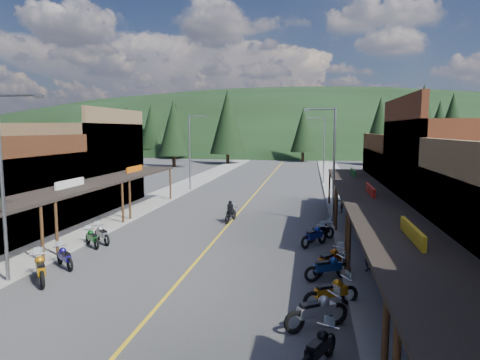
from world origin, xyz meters
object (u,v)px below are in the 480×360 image
at_px(pedestrian_east_b, 342,201).
at_px(pine_10, 173,128).
at_px(streetlight_3, 323,147).
at_px(bike_east_3, 319,347).
at_px(shop_west_3, 77,166).
at_px(rider_on_bike, 231,213).
at_px(pine_3, 303,130).
at_px(bike_east_6, 328,267).
at_px(pine_9, 439,130).
at_px(streetlight_0, 5,180).
at_px(pine_5, 452,122).
at_px(bike_west_6, 65,256).
at_px(bike_east_5, 331,291).
at_px(bike_east_9, 321,230).
at_px(shop_east_2, 473,188).
at_px(pine_7, 151,126).
at_px(shop_east_3, 423,184).
at_px(pine_0, 91,130).
at_px(bike_east_8, 314,235).
at_px(streetlight_2, 332,160).
at_px(streetlight_1, 191,149).
at_px(pedestrian_east_a, 368,254).
at_px(bike_west_8, 102,233).
at_px(pine_1, 176,126).
at_px(pine_2, 228,122).
at_px(pine_4, 380,126).
at_px(pine_11, 423,124).
at_px(bike_west_7, 92,237).
at_px(bike_west_5, 40,268).
at_px(bike_east_4, 317,310).
at_px(bike_east_7, 330,259).

bearing_deg(pedestrian_east_b, pine_10, -77.40).
xyz_separation_m(streetlight_3, bike_east_3, (-1.13, -40.43, -3.86)).
bearing_deg(shop_west_3, rider_on_bike, -14.96).
relative_size(pine_3, bike_east_6, 5.07).
distance_m(shop_west_3, pine_9, 50.71).
bearing_deg(streetlight_0, pedestrian_east_b, 49.69).
height_order(pine_5, bike_west_6, pine_5).
height_order(bike_east_5, bike_east_9, bike_east_5).
xyz_separation_m(shop_east_2, pine_7, (-45.78, 74.30, 3.72)).
bearing_deg(pine_9, shop_east_3, -106.91).
bearing_deg(pine_7, rider_on_bike, -64.93).
bearing_deg(pedestrian_east_b, pine_0, -67.88).
bearing_deg(streetlight_3, bike_east_8, -92.36).
bearing_deg(streetlight_2, bike_east_5, -92.44).
distance_m(pine_3, bike_east_6, 69.65).
distance_m(bike_east_5, pedestrian_east_b, 17.94).
relative_size(streetlight_1, streetlight_3, 1.00).
xyz_separation_m(streetlight_2, streetlight_3, (0.00, 22.00, 0.00)).
distance_m(streetlight_2, bike_east_9, 6.06).
xyz_separation_m(pine_9, bike_east_5, (-17.66, -51.28, -5.74)).
bearing_deg(rider_on_bike, pedestrian_east_a, -41.97).
relative_size(shop_east_2, bike_west_8, 5.30).
relative_size(shop_east_3, bike_east_5, 4.89).
bearing_deg(pine_0, pine_1, 26.57).
bearing_deg(pine_2, pine_4, 4.09).
distance_m(pine_11, bike_west_7, 46.81).
bearing_deg(pedestrian_east_b, pine_9, -137.09).
distance_m(pine_4, bike_east_3, 71.78).
bearing_deg(streetlight_3, pine_1, 127.73).
height_order(bike_west_8, bike_east_3, bike_east_3).
xyz_separation_m(streetlight_0, streetlight_2, (13.90, 14.00, 0.00)).
xyz_separation_m(streetlight_0, bike_west_5, (1.15, 0.35, -3.80)).
relative_size(pine_10, bike_east_8, 5.16).
distance_m(pine_4, pedestrian_east_a, 63.28).
relative_size(streetlight_0, bike_east_3, 3.82).
distance_m(bike_east_4, bike_east_5, 1.90).
bearing_deg(bike_west_5, pine_0, 78.38).
bearing_deg(bike_west_7, pine_4, 21.07).
distance_m(streetlight_0, pine_9, 59.69).
height_order(pine_9, bike_west_5, pine_9).
xyz_separation_m(bike_east_3, bike_east_9, (0.38, 13.80, 0.02)).
xyz_separation_m(bike_west_8, bike_east_4, (12.06, -8.81, 0.08)).
bearing_deg(pine_1, bike_east_3, -69.66).
bearing_deg(shop_east_3, pedestrian_east_a, -112.50).
distance_m(pine_5, bike_east_7, 79.64).
bearing_deg(shop_east_2, bike_east_6, -145.76).
xyz_separation_m(streetlight_3, bike_east_8, (-1.15, -27.86, -3.82)).
bearing_deg(pine_4, streetlight_2, -101.99).
relative_size(pine_3, pine_9, 1.02).
bearing_deg(bike_east_8, streetlight_3, 123.95).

